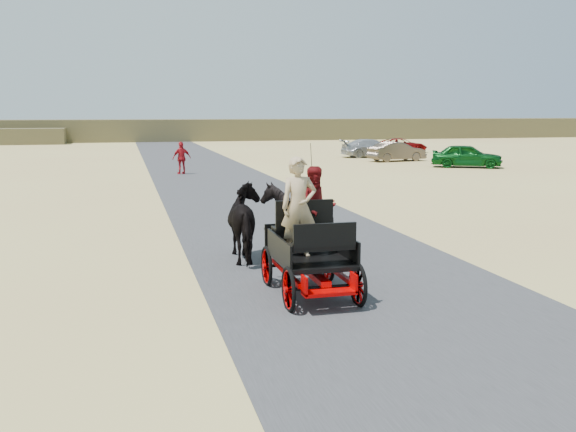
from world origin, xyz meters
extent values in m
plane|color=tan|center=(0.00, 0.00, 0.00)|extent=(140.00, 140.00, 0.00)
cube|color=#38383A|center=(0.00, 0.00, 0.01)|extent=(6.00, 140.00, 0.01)
cube|color=brown|center=(0.00, 62.00, 1.20)|extent=(140.00, 6.00, 2.40)
imported|color=black|center=(-1.65, 1.70, 0.85)|extent=(0.91, 2.01, 1.70)
imported|color=black|center=(-0.55, 1.70, 0.85)|extent=(1.37, 1.54, 1.70)
imported|color=tan|center=(-1.30, -1.25, 1.62)|extent=(0.66, 0.43, 1.80)
imported|color=#660C0F|center=(-0.80, -0.70, 1.51)|extent=(0.77, 0.60, 1.58)
imported|color=#B0141D|center=(-1.31, 22.17, 0.86)|extent=(1.09, 0.69, 1.73)
imported|color=#0C4C19|center=(15.51, 22.13, 0.70)|extent=(4.38, 3.43, 1.40)
imported|color=brown|center=(13.47, 27.68, 0.65)|extent=(4.10, 2.02, 1.29)
imported|color=#B2B2B7|center=(13.28, 31.65, 0.65)|extent=(4.60, 2.06, 1.31)
imported|color=maroon|center=(17.56, 35.98, 0.58)|extent=(4.28, 2.21, 1.15)
camera|label=1|loc=(-4.32, -12.23, 3.32)|focal=40.00mm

